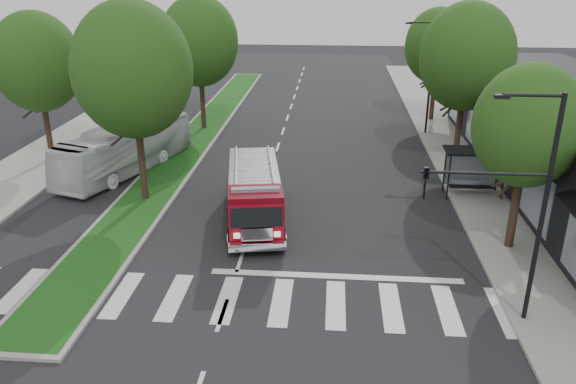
% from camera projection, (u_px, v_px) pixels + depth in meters
% --- Properties ---
extents(ground, '(140.00, 140.00, 0.00)m').
position_uv_depth(ground, '(240.00, 260.00, 23.53)').
color(ground, black).
rests_on(ground, ground).
extents(sidewalk_right, '(5.00, 80.00, 0.15)m').
position_uv_depth(sidewalk_right, '(486.00, 182.00, 31.80)').
color(sidewalk_right, gray).
rests_on(sidewalk_right, ground).
extents(sidewalk_left, '(5.00, 80.00, 0.15)m').
position_uv_depth(sidewalk_left, '(29.00, 169.00, 33.84)').
color(sidewalk_left, gray).
rests_on(sidewalk_left, ground).
extents(median, '(3.00, 50.00, 0.15)m').
position_uv_depth(median, '(198.00, 136.00, 40.60)').
color(median, gray).
rests_on(median, ground).
extents(bus_shelter, '(3.20, 1.60, 2.61)m').
position_uv_depth(bus_shelter, '(475.00, 159.00, 29.46)').
color(bus_shelter, black).
rests_on(bus_shelter, ground).
extents(tree_right_near, '(4.40, 4.40, 8.05)m').
position_uv_depth(tree_right_near, '(528.00, 126.00, 22.46)').
color(tree_right_near, black).
rests_on(tree_right_near, ground).
extents(tree_right_mid, '(5.60, 5.60, 9.72)m').
position_uv_depth(tree_right_mid, '(467.00, 57.00, 33.19)').
color(tree_right_mid, black).
rests_on(tree_right_mid, ground).
extents(tree_right_far, '(5.00, 5.00, 8.73)m').
position_uv_depth(tree_right_far, '(438.00, 46.00, 42.68)').
color(tree_right_far, black).
rests_on(tree_right_far, ground).
extents(tree_median_near, '(5.80, 5.80, 10.16)m').
position_uv_depth(tree_median_near, '(133.00, 70.00, 26.99)').
color(tree_median_near, black).
rests_on(tree_median_near, ground).
extents(tree_median_far, '(5.60, 5.60, 9.72)m').
position_uv_depth(tree_median_far, '(199.00, 41.00, 40.06)').
color(tree_median_far, black).
rests_on(tree_median_far, ground).
extents(tree_left_mid, '(5.20, 5.20, 9.16)m').
position_uv_depth(tree_left_mid, '(37.00, 62.00, 33.38)').
color(tree_left_mid, black).
rests_on(tree_left_mid, ground).
extents(streetlight_right_near, '(4.08, 0.22, 8.00)m').
position_uv_depth(streetlight_right_near, '(517.00, 196.00, 17.83)').
color(streetlight_right_near, black).
rests_on(streetlight_right_near, ground).
extents(streetlight_right_far, '(2.11, 0.20, 8.00)m').
position_uv_depth(streetlight_right_far, '(429.00, 73.00, 39.57)').
color(streetlight_right_far, black).
rests_on(streetlight_right_far, ground).
extents(fire_engine, '(3.65, 8.32, 2.79)m').
position_uv_depth(fire_engine, '(254.00, 194.00, 26.80)').
color(fire_engine, '#61050E').
rests_on(fire_engine, ground).
extents(city_bus, '(5.60, 10.60, 2.89)m').
position_uv_depth(city_bus, '(126.00, 148.00, 33.27)').
color(city_bus, silver).
rests_on(city_bus, ground).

